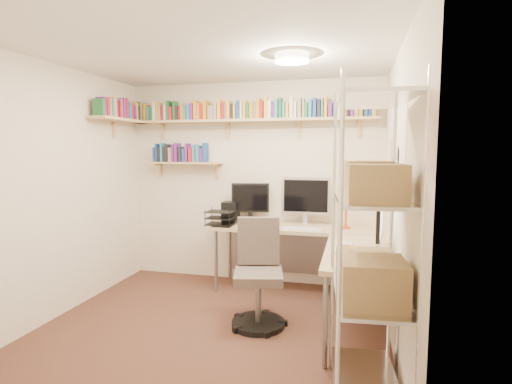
% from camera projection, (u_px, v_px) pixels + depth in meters
% --- Properties ---
extents(ground, '(3.20, 3.20, 0.00)m').
position_uv_depth(ground, '(212.00, 329.00, 3.72)').
color(ground, '#492B1F').
rests_on(ground, ground).
extents(room_shell, '(3.24, 3.04, 2.52)m').
position_uv_depth(room_shell, '(210.00, 163.00, 3.56)').
color(room_shell, beige).
rests_on(room_shell, ground).
extents(wall_shelves, '(3.12, 1.09, 0.80)m').
position_uv_depth(wall_shelves, '(215.00, 120.00, 4.86)').
color(wall_shelves, '#DAB47B').
rests_on(wall_shelves, ground).
extents(corner_desk, '(2.07, 2.01, 1.34)m').
position_uv_depth(corner_desk, '(301.00, 232.00, 4.40)').
color(corner_desk, beige).
rests_on(corner_desk, ground).
extents(office_chair, '(0.54, 0.55, 1.01)m').
position_uv_depth(office_chair, '(258.00, 280.00, 3.80)').
color(office_chair, black).
rests_on(office_chair, ground).
extents(wire_rack, '(0.51, 0.93, 2.07)m').
position_uv_depth(wire_rack, '(370.00, 239.00, 2.47)').
color(wire_rack, silver).
rests_on(wire_rack, ground).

